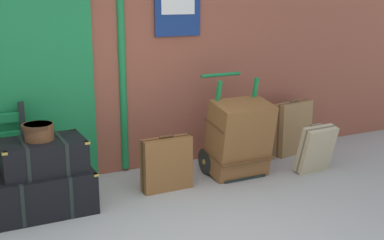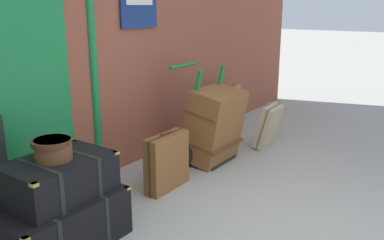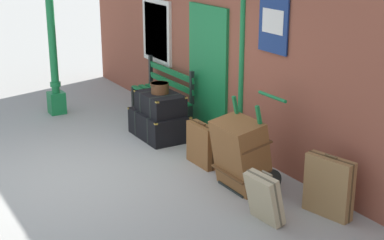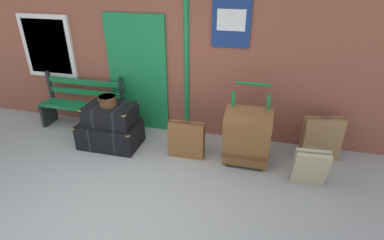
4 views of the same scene
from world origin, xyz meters
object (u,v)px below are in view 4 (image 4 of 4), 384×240
at_px(steamer_trunk_base, 111,134).
at_px(round_hatbox, 107,100).
at_px(porters_trolley, 247,143).
at_px(suitcase_cream, 187,140).
at_px(suitcase_tan, 321,139).
at_px(steamer_trunk_middle, 111,115).
at_px(large_brown_trunk, 247,138).
at_px(suitcase_slate, 310,167).
at_px(platform_bench, 83,105).

bearing_deg(steamer_trunk_base, round_hatbox, 40.47).
height_order(porters_trolley, suitcase_cream, porters_trolley).
distance_m(porters_trolley, suitcase_tan, 1.17).
relative_size(steamer_trunk_middle, round_hatbox, 2.66).
bearing_deg(large_brown_trunk, suitcase_slate, -18.63).
relative_size(round_hatbox, suitcase_slate, 0.50).
distance_m(round_hatbox, large_brown_trunk, 2.32).
bearing_deg(steamer_trunk_middle, porters_trolley, 4.09).
xyz_separation_m(steamer_trunk_middle, round_hatbox, (-0.02, 0.01, 0.26)).
relative_size(platform_bench, steamer_trunk_middle, 1.97).
relative_size(steamer_trunk_base, suitcase_tan, 1.34).
xyz_separation_m(steamer_trunk_middle, large_brown_trunk, (2.26, -0.02, -0.11)).
distance_m(platform_bench, porters_trolley, 3.13).
relative_size(round_hatbox, suitcase_cream, 0.48).
xyz_separation_m(platform_bench, suitcase_slate, (4.02, -0.82, -0.15)).
bearing_deg(porters_trolley, suitcase_tan, 13.52).
height_order(platform_bench, suitcase_slate, platform_bench).
bearing_deg(steamer_trunk_middle, suitcase_cream, -1.16).
distance_m(platform_bench, round_hatbox, 1.03).
height_order(porters_trolley, large_brown_trunk, porters_trolley).
distance_m(suitcase_cream, suitcase_tan, 2.13).
height_order(steamer_trunk_base, suitcase_tan, suitcase_tan).
height_order(large_brown_trunk, suitcase_tan, large_brown_trunk).
bearing_deg(suitcase_tan, round_hatbox, -172.89).
height_order(platform_bench, large_brown_trunk, platform_bench).
height_order(round_hatbox, suitcase_cream, round_hatbox).
height_order(platform_bench, porters_trolley, porters_trolley).
height_order(porters_trolley, suitcase_slate, porters_trolley).
bearing_deg(steamer_trunk_base, suitcase_cream, -0.79).
relative_size(round_hatbox, large_brown_trunk, 0.32).
height_order(steamer_trunk_middle, round_hatbox, round_hatbox).
xyz_separation_m(platform_bench, suitcase_tan, (4.24, -0.06, -0.09)).
distance_m(steamer_trunk_base, porters_trolley, 2.31).
bearing_deg(porters_trolley, platform_bench, 173.89).
distance_m(platform_bench, steamer_trunk_base, 0.98).
distance_m(steamer_trunk_middle, porters_trolley, 2.29).
bearing_deg(suitcase_slate, platform_bench, 168.52).
distance_m(round_hatbox, suitcase_tan, 3.48).
height_order(round_hatbox, suitcase_tan, round_hatbox).
distance_m(steamer_trunk_base, large_brown_trunk, 2.32).
distance_m(steamer_trunk_middle, suitcase_slate, 3.20).
relative_size(steamer_trunk_middle, suitcase_slate, 1.33).
relative_size(large_brown_trunk, suitcase_slate, 1.54).
relative_size(steamer_trunk_base, suitcase_slate, 1.65).
bearing_deg(suitcase_slate, porters_trolley, 151.97).
bearing_deg(suitcase_cream, suitcase_tan, 12.50).
xyz_separation_m(large_brown_trunk, suitcase_cream, (-0.95, -0.01, -0.17)).
xyz_separation_m(platform_bench, steamer_trunk_middle, (0.85, -0.49, 0.14)).
distance_m(platform_bench, steamer_trunk_middle, 0.99).
xyz_separation_m(round_hatbox, porters_trolley, (2.29, 0.15, -0.57)).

